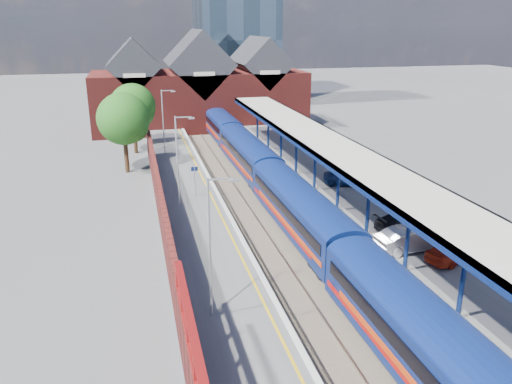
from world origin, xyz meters
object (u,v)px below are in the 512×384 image
lamp_post_c (179,156)px  parked_car_silver (411,239)px  train (270,176)px  parked_car_red (454,250)px  parked_car_dark (405,222)px  lamp_post_d (164,119)px  lamp_post_b (212,240)px  parked_car_blue (348,178)px  platform_sign (195,176)px

lamp_post_c → parked_car_silver: 17.82m
train → lamp_post_c: (-7.86, -2.42, 2.87)m
parked_car_red → parked_car_dark: bearing=-12.4°
train → lamp_post_d: size_ratio=9.42×
train → lamp_post_b: 20.23m
parked_car_dark → parked_car_blue: bearing=-5.9°
parked_car_blue → lamp_post_c: bearing=116.3°
lamp_post_c → platform_sign: bearing=55.7°
train → parked_car_dark: bearing=-59.9°
lamp_post_d → parked_car_dark: size_ratio=1.64×
lamp_post_b → parked_car_red: lamp_post_b is taller
parked_car_silver → parked_car_blue: parked_car_silver is taller
lamp_post_c → lamp_post_d: 16.00m
lamp_post_c → parked_car_dark: size_ratio=1.64×
platform_sign → parked_car_silver: size_ratio=0.54×
train → lamp_post_b: lamp_post_b is taller
lamp_post_d → parked_car_blue: (14.86, -14.11, -3.39)m
parked_car_dark → train: bearing=27.0°
parked_car_dark → parked_car_blue: size_ratio=0.98×
lamp_post_b → platform_sign: bearing=85.7°
parked_car_dark → lamp_post_c: bearing=55.5°
parked_car_silver → parked_car_blue: size_ratio=1.05×
lamp_post_b → parked_car_blue: lamp_post_b is taller
parked_car_silver → parked_car_blue: bearing=-11.4°
lamp_post_d → parked_car_red: (14.86, -29.55, -3.32)m
parked_car_blue → parked_car_silver: bearing=-168.4°
lamp_post_b → parked_car_silver: bearing=18.4°
train → platform_sign: bearing=-176.3°
parked_car_silver → parked_car_blue: (1.78, 13.54, -0.15)m
lamp_post_d → parked_car_dark: bearing=-59.9°
lamp_post_c → lamp_post_d: bearing=90.0°
parked_car_silver → parked_car_dark: bearing=-27.3°
lamp_post_b → train: bearing=66.9°
lamp_post_c → parked_car_red: lamp_post_c is taller
lamp_post_c → lamp_post_d: same height
train → lamp_post_c: 8.71m
lamp_post_b → parked_car_red: 15.42m
parked_car_red → parked_car_blue: bearing=-18.5°
parked_car_red → parked_car_blue: 15.44m
train → parked_car_dark: size_ratio=15.48×
parked_car_silver → train: bearing=16.5°
lamp_post_d → platform_sign: 14.25m
parked_car_blue → lamp_post_d: bearing=65.5°
lamp_post_d → platform_sign: bearing=-84.4°
parked_car_silver → parked_car_dark: (1.26, 2.89, -0.14)m
lamp_post_b → platform_sign: size_ratio=2.80×
parked_car_blue → platform_sign: bearing=108.6°
platform_sign → parked_car_red: bearing=-49.0°
lamp_post_c → parked_car_silver: (13.09, -11.65, -3.24)m
lamp_post_c → parked_car_dark: (14.34, -8.76, -3.37)m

